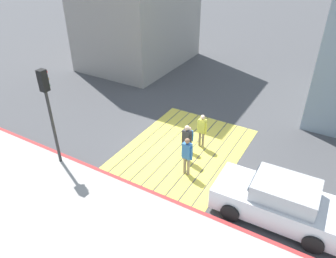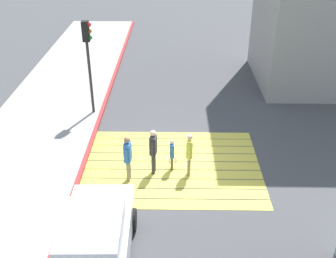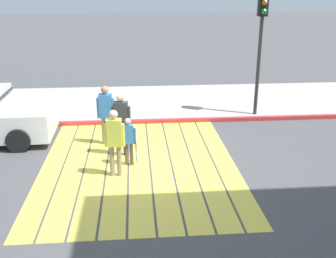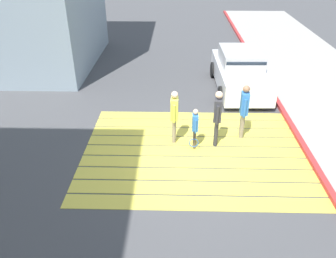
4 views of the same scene
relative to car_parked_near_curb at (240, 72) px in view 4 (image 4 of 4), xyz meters
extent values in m
plane|color=#4C4C4F|center=(2.00, 4.66, -0.73)|extent=(120.00, 120.00, 0.00)
cube|color=#EAD64C|center=(2.00, 2.46, -0.73)|extent=(6.40, 0.50, 0.01)
cube|color=#EAD64C|center=(2.00, 3.01, -0.73)|extent=(6.40, 0.50, 0.01)
cube|color=#EAD64C|center=(2.00, 3.56, -0.73)|extent=(6.40, 0.50, 0.01)
cube|color=#EAD64C|center=(2.00, 4.11, -0.73)|extent=(6.40, 0.50, 0.01)
cube|color=#EAD64C|center=(2.00, 4.66, -0.73)|extent=(6.40, 0.50, 0.01)
cube|color=#EAD64C|center=(2.00, 5.21, -0.73)|extent=(6.40, 0.50, 0.01)
cube|color=#EAD64C|center=(2.00, 5.76, -0.73)|extent=(6.40, 0.50, 0.01)
cube|color=#EAD64C|center=(2.00, 6.31, -0.73)|extent=(6.40, 0.50, 0.01)
cube|color=#EAD64C|center=(2.00, 6.86, -0.73)|extent=(6.40, 0.50, 0.01)
cube|color=#BC3333|center=(-1.25, 4.66, -0.67)|extent=(0.16, 40.00, 0.13)
cube|color=white|center=(0.00, 0.03, -0.14)|extent=(1.90, 4.34, 0.80)
cube|color=silver|center=(0.00, -0.12, 0.54)|extent=(1.58, 2.10, 0.60)
cube|color=#1E2833|center=(-0.02, 0.80, 0.48)|extent=(1.48, 0.36, 0.49)
cylinder|color=black|center=(0.85, 1.38, -0.40)|extent=(0.24, 0.66, 0.66)
cylinder|color=black|center=(-0.91, 1.34, -0.40)|extent=(0.24, 0.66, 0.66)
cylinder|color=black|center=(0.91, -1.28, -0.40)|extent=(0.24, 0.66, 0.66)
cylinder|color=black|center=(-0.85, -1.33, -0.40)|extent=(0.24, 0.66, 0.66)
cylinder|color=gray|center=(2.59, 4.18, -0.34)|extent=(0.12, 0.12, 0.78)
cylinder|color=gray|center=(2.58, 4.01, -0.34)|extent=(0.12, 0.12, 0.78)
cube|color=#D8D84C|center=(2.59, 4.10, 0.37)|extent=(0.23, 0.35, 0.65)
sphere|color=beige|center=(2.59, 4.10, 0.82)|extent=(0.20, 0.20, 0.20)
cylinder|color=#D8D84C|center=(2.60, 4.30, 0.31)|extent=(0.08, 0.08, 0.55)
cylinder|color=#D8D84C|center=(2.58, 3.90, 0.31)|extent=(0.08, 0.08, 0.55)
cylinder|color=#333338|center=(1.35, 4.31, -0.33)|extent=(0.12, 0.12, 0.81)
cylinder|color=#333338|center=(1.33, 4.14, -0.33)|extent=(0.12, 0.12, 0.81)
cube|color=#333338|center=(1.34, 4.22, 0.42)|extent=(0.27, 0.38, 0.68)
sphere|color=beige|center=(1.34, 4.22, 0.89)|extent=(0.21, 0.21, 0.21)
cylinder|color=#333338|center=(1.37, 4.43, 0.35)|extent=(0.09, 0.09, 0.58)
cylinder|color=#333338|center=(1.31, 4.02, 0.35)|extent=(0.09, 0.09, 0.58)
cylinder|color=gray|center=(0.51, 3.86, -0.33)|extent=(0.12, 0.12, 0.81)
cylinder|color=gray|center=(0.50, 3.68, -0.33)|extent=(0.12, 0.12, 0.81)
cube|color=#3372BF|center=(0.50, 3.77, 0.42)|extent=(0.25, 0.37, 0.68)
sphere|color=#9E7051|center=(0.50, 3.77, 0.88)|extent=(0.21, 0.21, 0.21)
cylinder|color=#3372BF|center=(0.52, 3.98, 0.35)|extent=(0.09, 0.09, 0.58)
cylinder|color=#3372BF|center=(0.49, 3.56, 0.35)|extent=(0.09, 0.09, 0.58)
cylinder|color=brown|center=(1.99, 4.48, -0.44)|extent=(0.09, 0.09, 0.59)
cylinder|color=brown|center=(1.99, 4.35, -0.44)|extent=(0.09, 0.09, 0.59)
cube|color=#3372BF|center=(1.99, 4.41, 0.10)|extent=(0.16, 0.26, 0.49)
sphere|color=beige|center=(1.99, 4.41, 0.44)|extent=(0.15, 0.15, 0.15)
cylinder|color=#3372BF|center=(1.98, 4.57, 0.05)|extent=(0.06, 0.06, 0.42)
cylinder|color=#3372BF|center=(1.99, 4.25, 0.05)|extent=(0.06, 0.06, 0.42)
cylinder|color=black|center=(2.01, 4.59, -0.23)|extent=(0.03, 0.03, 0.28)
torus|color=blue|center=(2.01, 4.59, -0.48)|extent=(0.28, 0.03, 0.28)
camera|label=1|loc=(-8.73, -0.78, 7.77)|focal=34.32mm
camera|label=2|loc=(2.03, -7.68, 7.75)|focal=43.42mm
camera|label=3|loc=(11.35, 4.60, 3.59)|focal=42.72mm
camera|label=4|loc=(2.55, 12.89, 4.81)|focal=36.19mm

